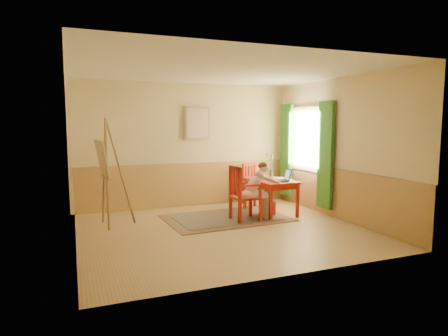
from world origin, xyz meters
name	(u,v)px	position (x,y,z in m)	size (l,w,h in m)	color
room	(222,152)	(0.00, 0.00, 1.40)	(5.04, 4.54, 2.84)	tan
wainscot	(208,195)	(0.00, 0.80, 0.50)	(5.00, 4.50, 1.00)	#B28747
window	(305,148)	(2.42, 1.10, 1.35)	(0.12, 2.01, 2.20)	white
wall_portrait	(197,123)	(0.25, 2.20, 1.90)	(0.60, 0.05, 0.76)	tan
rug	(226,218)	(0.40, 0.79, 0.01)	(2.48, 1.72, 0.02)	#8C7251
table	(270,184)	(1.43, 0.88, 0.63)	(0.77, 1.23, 0.72)	red
chair_left	(243,194)	(0.62, 0.48, 0.54)	(0.51, 0.49, 1.08)	red
chair_back	(254,184)	(1.52, 1.87, 0.48)	(0.53, 0.54, 0.95)	red
figure	(257,188)	(0.92, 0.48, 0.63)	(0.85, 0.37, 1.14)	beige
laptop	(282,179)	(1.53, 0.58, 0.77)	(0.43, 0.29, 0.25)	#1E2338
papers	(280,179)	(1.62, 0.79, 0.72)	(0.71, 1.06, 0.00)	white
vase	(271,166)	(1.66, 1.29, 0.96)	(0.18, 0.26, 0.53)	#3F724C
wastebasket	(270,209)	(1.33, 0.71, 0.14)	(0.26, 0.26, 0.28)	red
easel	(105,162)	(-1.89, 1.08, 1.19)	(0.69, 0.89, 2.01)	olive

